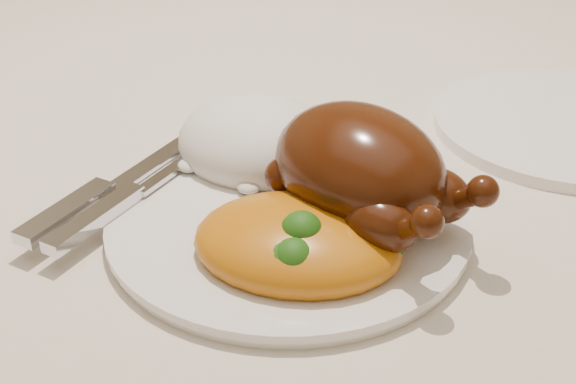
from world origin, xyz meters
The scene contains 8 objects.
dining_table centered at (0.00, 0.00, 0.67)m, with size 1.60×0.90×0.76m.
tablecloth centered at (0.00, 0.00, 0.74)m, with size 1.73×1.03×0.18m.
dinner_plate centered at (0.12, -0.15, 0.77)m, with size 0.25×0.25×0.01m, color white.
side_plate centered at (0.24, 0.12, 0.77)m, with size 0.23×0.23×0.01m, color white.
roast_chicken centered at (0.16, -0.12, 0.82)m, with size 0.17×0.13×0.08m.
rice_mound centered at (0.05, -0.09, 0.79)m, with size 0.13×0.12×0.07m.
mac_and_cheese centered at (0.16, -0.18, 0.79)m, with size 0.16×0.15×0.05m.
cutlery centered at (0.00, -0.20, 0.78)m, with size 0.04×0.20×0.01m.
Camera 1 is at (0.38, -0.54, 1.08)m, focal length 50.00 mm.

